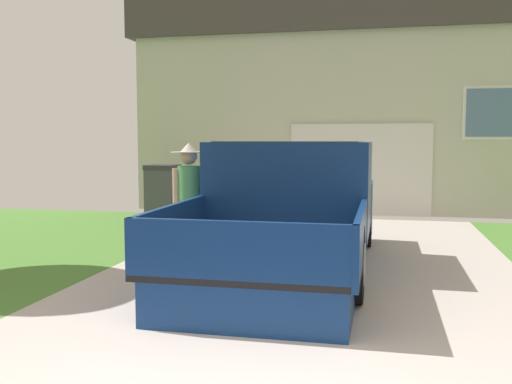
{
  "coord_description": "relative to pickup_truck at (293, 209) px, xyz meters",
  "views": [
    {
      "loc": [
        0.86,
        -3.21,
        1.67
      ],
      "look_at": [
        -0.78,
        4.18,
        0.98
      ],
      "focal_mm": 40.32,
      "sensor_mm": 36.0,
      "label": 1
    }
  ],
  "objects": [
    {
      "name": "house_with_garage",
      "position": [
        0.81,
        8.78,
        1.89
      ],
      "size": [
        11.23,
        7.24,
        5.18
      ],
      "color": "#B7B89D",
      "rests_on": "ground"
    },
    {
      "name": "handbag",
      "position": [
        -1.43,
        -0.69,
        -0.59
      ],
      "size": [
        0.29,
        0.21,
        0.44
      ],
      "color": "tan",
      "rests_on": "ground"
    },
    {
      "name": "pickup_truck",
      "position": [
        0.0,
        0.0,
        0.0
      ],
      "size": [
        2.18,
        5.16,
        1.65
      ],
      "rotation": [
        0.0,
        0.0,
        -0.0
      ],
      "color": "navy",
      "rests_on": "ground"
    },
    {
      "name": "wheeled_trash_bin",
      "position": [
        -3.48,
        4.06,
        -0.13
      ],
      "size": [
        0.6,
        0.72,
        1.13
      ],
      "color": "#424247",
      "rests_on": "ground"
    },
    {
      "name": "person_with_hat",
      "position": [
        -1.34,
        -0.35,
        0.2
      ],
      "size": [
        0.47,
        0.47,
        1.63
      ],
      "rotation": [
        0.0,
        0.0,
        0.35
      ],
      "color": "brown",
      "rests_on": "ground"
    }
  ]
}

